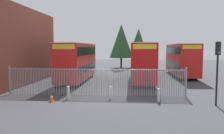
{
  "coord_description": "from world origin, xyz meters",
  "views": [
    {
      "loc": [
        1.88,
        -17.9,
        3.87
      ],
      "look_at": [
        0.0,
        4.0,
        2.0
      ],
      "focal_mm": 35.73,
      "sensor_mm": 36.0,
      "label": 1
    }
  ],
  "objects": [
    {
      "name": "bollard_near_right",
      "position": [
        3.88,
        -1.83,
        0.47
      ],
      "size": [
        0.2,
        0.2,
        0.95
      ],
      "primitive_type": "cylinder",
      "color": "silver",
      "rests_on": "ground"
    },
    {
      "name": "traffic_cone_by_gate",
      "position": [
        -3.84,
        -2.44,
        0.29
      ],
      "size": [
        0.34,
        0.34,
        0.59
      ],
      "color": "orange",
      "rests_on": "ground"
    },
    {
      "name": "double_decker_bus_behind_fence_left",
      "position": [
        -4.4,
        7.81,
        2.42
      ],
      "size": [
        2.54,
        10.81,
        4.42
      ],
      "color": "red",
      "rests_on": "ground"
    },
    {
      "name": "ground_plane",
      "position": [
        0.0,
        8.0,
        0.0
      ],
      "size": [
        100.0,
        100.0,
        0.0
      ],
      "primitive_type": "plane",
      "color": "#3D3D42"
    },
    {
      "name": "bollard_near_left",
      "position": [
        -2.89,
        -1.43,
        0.47
      ],
      "size": [
        0.2,
        0.2,
        0.95
      ],
      "primitive_type": "cylinder",
      "color": "silver",
      "rests_on": "ground"
    },
    {
      "name": "tree_tall_back",
      "position": [
        -0.03,
        25.4,
        5.24
      ],
      "size": [
        4.53,
        4.53,
        8.48
      ],
      "color": "#4C3823",
      "rests_on": "ground"
    },
    {
      "name": "traffic_light_kerbside",
      "position": [
        7.61,
        -2.6,
        2.99
      ],
      "size": [
        0.28,
        0.33,
        4.3
      ],
      "color": "black",
      "rests_on": "ground"
    },
    {
      "name": "tree_short_side",
      "position": [
        3.31,
        26.43,
        4.84
      ],
      "size": [
        4.03,
        4.03,
        7.73
      ],
      "color": "#4C3823",
      "rests_on": "ground"
    },
    {
      "name": "bollard_center_front",
      "position": [
        0.35,
        -1.13,
        0.47
      ],
      "size": [
        0.2,
        0.2,
        0.95
      ],
      "primitive_type": "cylinder",
      "color": "silver",
      "rests_on": "ground"
    },
    {
      "name": "double_decker_bus_behind_fence_right",
      "position": [
        8.8,
        13.61,
        2.42
      ],
      "size": [
        2.54,
        10.81,
        4.42
      ],
      "color": "red",
      "rests_on": "ground"
    },
    {
      "name": "double_decker_bus_near_gate",
      "position": [
        3.11,
        8.04,
        2.42
      ],
      "size": [
        2.54,
        10.81,
        4.42
      ],
      "color": "red",
      "rests_on": "ground"
    },
    {
      "name": "palisade_fence",
      "position": [
        -1.08,
        0.0,
        1.18
      ],
      "size": [
        14.75,
        0.14,
        2.35
      ],
      "color": "gray",
      "rests_on": "ground"
    }
  ]
}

